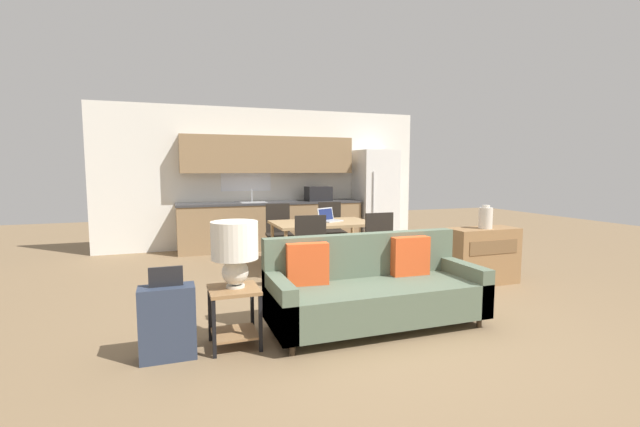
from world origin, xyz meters
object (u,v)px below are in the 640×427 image
object	(u,v)px
table_lamp	(235,247)
dining_chair_far_right	(331,227)
couch	(373,291)
refrigerator	(375,197)
dining_table	(322,226)
dining_chair_near_right	(375,243)
laptop	(329,218)
side_table	(234,307)
dining_chair_near_left	(309,247)
credenza	(482,256)
dining_chair_far_left	(279,230)
suitcase	(168,322)
vase	(486,218)

from	to	relation	value
table_lamp	dining_chair_far_right	bearing A→B (deg)	56.60
couch	table_lamp	xyz separation A→B (m)	(-1.34, -0.04, 0.53)
refrigerator	couch	bearing A→B (deg)	-117.01
dining_table	dining_chair_near_right	xyz separation A→B (m)	(0.47, -0.82, -0.15)
table_lamp	laptop	distance (m)	2.96
side_table	dining_chair_near_left	bearing A→B (deg)	52.70
credenza	side_table	bearing A→B (deg)	-164.35
dining_chair_near_left	dining_chair_far_right	bearing A→B (deg)	-113.81
dining_chair_far_left	couch	bearing A→B (deg)	-80.94
couch	dining_chair_far_right	xyz separation A→B (m)	(0.77, 3.16, 0.18)
side_table	dining_chair_far_right	distance (m)	3.86
side_table	dining_chair_far_right	world-z (taller)	dining_chair_far_right
credenza	laptop	world-z (taller)	laptop
side_table	suitcase	xyz separation A→B (m)	(-0.54, -0.07, -0.04)
side_table	vase	xyz separation A→B (m)	(3.43, 0.93, 0.55)
refrigerator	dining_table	xyz separation A→B (m)	(-1.89, -1.99, -0.28)
couch	suitcase	xyz separation A→B (m)	(-1.90, -0.13, -0.04)
couch	suitcase	size ratio (longest dim) A/B	2.75
vase	side_table	bearing A→B (deg)	-164.88
table_lamp	dining_chair_near_left	world-z (taller)	table_lamp
dining_chair_far_left	laptop	distance (m)	1.01
vase	suitcase	bearing A→B (deg)	-165.94
side_table	dining_chair_far_right	bearing A→B (deg)	56.54
side_table	dining_chair_near_right	bearing A→B (deg)	35.79
credenza	dining_chair_near_right	size ratio (longest dim) A/B	0.99
couch	table_lamp	distance (m)	1.44
dining_chair_near_right	laptop	world-z (taller)	dining_chair_near_right
dining_chair_far_right	suitcase	xyz separation A→B (m)	(-2.67, -3.29, -0.22)
credenza	dining_chair_far_left	xyz separation A→B (m)	(-2.24, 2.22, 0.15)
laptop	suitcase	bearing A→B (deg)	-159.56
couch	dining_chair_near_right	distance (m)	1.66
dining_table	dining_chair_far_right	xyz separation A→B (m)	(0.48, 0.87, -0.15)
dining_table	dining_chair_near_left	distance (m)	0.95
dining_chair_far_left	refrigerator	bearing A→B (deg)	32.29
dining_table	laptop	size ratio (longest dim) A/B	3.65
side_table	table_lamp	size ratio (longest dim) A/B	0.90
couch	side_table	size ratio (longest dim) A/B	4.04
dining_chair_far_right	vase	bearing A→B (deg)	-53.54
dining_table	dining_chair_near_right	bearing A→B (deg)	-60.46
dining_chair_near_left	table_lamp	bearing A→B (deg)	58.57
laptop	refrigerator	bearing A→B (deg)	21.26
credenza	suitcase	bearing A→B (deg)	-165.47
dining_chair_near_left	dining_chair_far_left	xyz separation A→B (m)	(0.02, 1.64, 0.00)
refrigerator	laptop	world-z (taller)	refrigerator
credenza	laptop	xyz separation A→B (m)	(-1.66, 1.44, 0.41)
dining_table	dining_chair_far_left	world-z (taller)	dining_chair_far_left
dining_table	dining_chair_near_left	bearing A→B (deg)	-120.46
dining_table	dining_chair_far_right	bearing A→B (deg)	61.19
credenza	dining_chair_far_right	distance (m)	2.61
vase	dining_chair_near_right	xyz separation A→B (m)	(-1.31, 0.60, -0.36)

